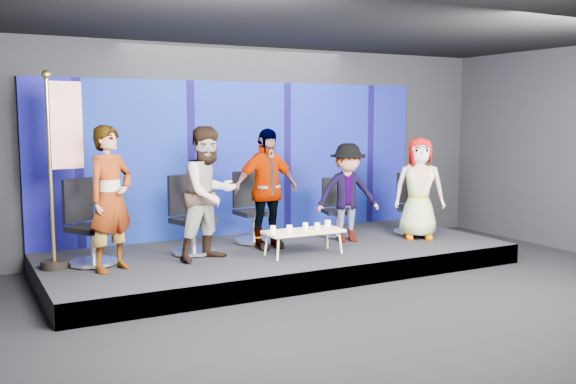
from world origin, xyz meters
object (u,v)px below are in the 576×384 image
Objects in this scene: panelist_b at (209,194)px; mug_c at (305,226)px; coffee_table at (304,232)px; chair_e at (410,214)px; panelist_a at (111,199)px; mug_b at (289,229)px; mug_a at (273,229)px; panelist_c at (266,189)px; mug_e at (328,224)px; panelist_e at (419,188)px; flag_stand at (61,165)px; mug_d at (317,226)px; chair_d at (336,217)px; panelist_d at (348,193)px; chair_a at (89,237)px; chair_c at (252,219)px; chair_b at (191,228)px.

panelist_b is 20.09× the size of mug_c.
mug_c is at bearing 46.53° from coffee_table.
panelist_a is at bearing -147.07° from chair_e.
panelist_b reaches higher than chair_e.
coffee_table is 11.49× the size of mug_b.
mug_a is at bearing 159.11° from mug_b.
panelist_c is at bearing -21.58° from panelist_a.
mug_e is (-2.03, -0.58, 0.07)m from chair_e.
panelist_e is 0.64× the size of flag_stand.
mug_d is at bearing 2.53° from mug_b.
panelist_c is 17.68× the size of mug_e.
flag_stand is (-4.45, -0.24, 1.06)m from chair_d.
panelist_c is at bearing -172.09° from panelist_d.
chair_a is 0.70× the size of panelist_e.
panelist_e is (3.63, -0.14, -0.10)m from panelist_b.
panelist_a is at bearing -164.44° from chair_c.
panelist_d is at bearing -29.17° from chair_c.
chair_a is 1.05m from flag_stand.
chair_e is 0.62× the size of panelist_e.
mug_e is (0.94, 0.04, 0.00)m from mug_a.
panelist_a is 5.24m from chair_e.
chair_c is (1.05, 0.85, -0.57)m from panelist_b.
chair_d is at bearing -10.27° from chair_c.
chair_d is 9.56× the size of mug_b.
chair_a is at bearing -3.17° from flag_stand.
chair_c is 0.68× the size of panelist_e.
chair_c is 1.50m from chair_d.
panelist_e is 2.60m from mug_b.
flag_stand is (-1.80, -0.05, 1.00)m from chair_b.
panelist_c is at bearing 72.36° from mug_a.
mug_d is (-0.89, -0.56, -0.39)m from panelist_d.
chair_b is at bearing 149.91° from coffee_table.
mug_b is at bearing -145.31° from panelist_e.
panelist_c is 0.89m from mug_b.
chair_d reaches higher than mug_a.
chair_c reaches higher than chair_e.
panelist_a is 2.53m from mug_b.
flag_stand reaches higher than chair_b.
panelist_a reaches higher than mug_a.
panelist_e is 5.60m from flag_stand.
panelist_b is 1.51m from coffee_table.
coffee_table is at bearing -80.42° from chair_c.
panelist_b is 3.89m from chair_e.
chair_d is 1.48m from mug_c.
mug_a is (-0.20, -0.64, -0.51)m from panelist_c.
panelist_b is 1.02× the size of panelist_c.
flag_stand is at bearing 166.40° from coffee_table.
mug_b is at bearing -55.03° from chair_b.
panelist_e is (-0.20, -0.46, 0.50)m from chair_e.
mug_a is 0.24m from mug_b.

